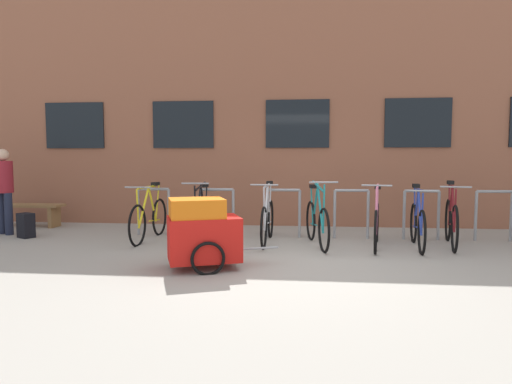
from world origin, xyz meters
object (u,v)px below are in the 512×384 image
object	(u,v)px
bicycle_pink	(377,223)
backpack	(26,225)
bike_trailer	(202,232)
bicycle_silver	(267,220)
bicycle_yellow	(149,218)
wooden_bench	(26,210)
bicycle_blue	(417,224)
person_browsing	(4,186)
bicycle_maroon	(451,221)
bicycle_black	(201,218)
bicycle_teal	(317,222)

from	to	relation	value
bicycle_pink	backpack	size ratio (longest dim) A/B	3.74
bicycle_pink	bike_trailer	xyz separation A→B (m)	(-2.48, -1.62, 0.09)
bicycle_silver	bicycle_pink	xyz separation A→B (m)	(1.77, -0.19, -0.01)
bicycle_yellow	bike_trailer	xyz separation A→B (m)	(1.36, -1.83, 0.09)
wooden_bench	backpack	world-z (taller)	wooden_bench
bicycle_blue	bicycle_pink	xyz separation A→B (m)	(-0.63, 0.01, -0.00)
bicycle_pink	person_browsing	world-z (taller)	person_browsing
bicycle_silver	wooden_bench	size ratio (longest dim) A/B	1.11
bicycle_maroon	wooden_bench	xyz separation A→B (m)	(-8.10, 1.17, -0.06)
bicycle_black	wooden_bench	distance (m)	4.16
bicycle_silver	bicycle_black	distance (m)	1.13
bicycle_silver	backpack	world-z (taller)	bicycle_silver
bicycle_blue	bicycle_maroon	size ratio (longest dim) A/B	0.97
bicycle_black	bike_trailer	size ratio (longest dim) A/B	1.22
bicycle_pink	bicycle_black	bearing A→B (deg)	176.99
bicycle_silver	bike_trailer	bearing A→B (deg)	-111.45
bicycle_yellow	bike_trailer	bearing A→B (deg)	-53.46
bicycle_black	bicycle_maroon	bearing A→B (deg)	0.56
bicycle_yellow	bike_trailer	size ratio (longest dim) A/B	1.18
bicycle_teal	bike_trailer	distance (m)	2.24
bicycle_black	person_browsing	xyz separation A→B (m)	(-3.79, 0.31, 0.51)
bicycle_blue	bicycle_pink	world-z (taller)	bicycle_pink
bicycle_black	wooden_bench	xyz separation A→B (m)	(-3.98, 1.21, -0.06)
bicycle_blue	bicycle_teal	size ratio (longest dim) A/B	0.96
bicycle_blue	bicycle_yellow	world-z (taller)	bicycle_blue
bicycle_black	bike_trailer	bearing A→B (deg)	-76.72
bicycle_silver	bike_trailer	xyz separation A→B (m)	(-0.71, -1.81, 0.09)
bicycle_teal	person_browsing	bearing A→B (deg)	175.61
bicycle_pink	backpack	world-z (taller)	bicycle_pink
bicycle_teal	bicycle_black	size ratio (longest dim) A/B	0.95
person_browsing	backpack	distance (m)	0.95
bicycle_blue	bike_trailer	xyz separation A→B (m)	(-3.11, -1.61, 0.09)
backpack	bicycle_teal	bearing A→B (deg)	26.21
bicycle_yellow	bicycle_pink	bearing A→B (deg)	-3.25
bicycle_blue	person_browsing	distance (m)	7.36
bicycle_teal	bike_trailer	xyz separation A→B (m)	(-1.53, -1.64, 0.09)
backpack	bicycle_maroon	bearing A→B (deg)	28.07
bicycle_black	wooden_bench	bearing A→B (deg)	163.16
bicycle_silver	wooden_bench	world-z (taller)	bicycle_silver
bike_trailer	wooden_bench	bearing A→B (deg)	145.95
wooden_bench	backpack	distance (m)	1.42
bicycle_black	backpack	xyz separation A→B (m)	(-3.21, 0.03, -0.18)
bicycle_blue	bicycle_black	xyz separation A→B (m)	(-3.53, 0.16, 0.03)
bicycle_silver	bicycle_pink	bearing A→B (deg)	-6.10
bicycle_pink	bicycle_black	distance (m)	2.90
bicycle_yellow	person_browsing	xyz separation A→B (m)	(-2.85, 0.25, 0.53)
bicycle_blue	bicycle_teal	world-z (taller)	bicycle_teal
bike_trailer	bicycle_silver	bearing A→B (deg)	68.55
bicycle_silver	bicycle_yellow	distance (m)	2.07
bicycle_blue	bicycle_silver	distance (m)	2.41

